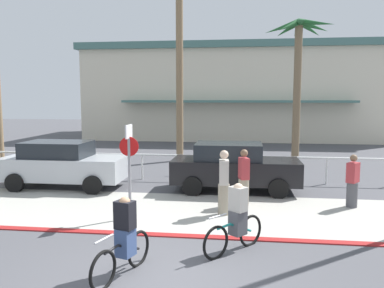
# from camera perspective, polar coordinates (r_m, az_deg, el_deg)

# --- Properties ---
(ground_plane) EXTENTS (80.00, 80.00, 0.00)m
(ground_plane) POSITION_cam_1_polar(r_m,az_deg,el_deg) (17.10, 1.84, -4.30)
(ground_plane) COLOR #4C4C51
(sidewalk_strip) EXTENTS (44.00, 4.00, 0.02)m
(sidewalk_strip) POSITION_cam_1_polar(r_m,az_deg,el_deg) (11.49, -0.93, -9.75)
(sidewalk_strip) COLOR #ADAAA0
(sidewalk_strip) RESTS_ON ground
(curb_paint) EXTENTS (44.00, 0.24, 0.03)m
(curb_paint) POSITION_cam_1_polar(r_m,az_deg,el_deg) (9.62, -2.66, -13.07)
(curb_paint) COLOR maroon
(curb_paint) RESTS_ON ground
(building_backdrop) EXTENTS (24.10, 12.40, 7.33)m
(building_backdrop) POSITION_cam_1_polar(r_m,az_deg,el_deg) (34.20, 6.60, 7.38)
(building_backdrop) COLOR beige
(building_backdrop) RESTS_ON ground
(rail_fence) EXTENTS (23.98, 0.08, 1.04)m
(rail_fence) POSITION_cam_1_polar(r_m,az_deg,el_deg) (15.48, 1.33, -2.29)
(rail_fence) COLOR white
(rail_fence) RESTS_ON ground
(stop_sign_bike_lane) EXTENTS (0.52, 0.56, 2.56)m
(stop_sign_bike_lane) POSITION_cam_1_polar(r_m,az_deg,el_deg) (10.62, -9.07, -1.98)
(stop_sign_bike_lane) COLOR gray
(stop_sign_bike_lane) RESTS_ON ground
(palm_tree_2) EXTENTS (3.70, 3.49, 9.38)m
(palm_tree_2) POSITION_cam_1_polar(r_m,az_deg,el_deg) (20.67, -1.79, 17.26)
(palm_tree_2) COLOR #846B4C
(palm_tree_2) RESTS_ON ground
(palm_tree_3) EXTENTS (3.08, 3.59, 6.95)m
(palm_tree_3) POSITION_cam_1_polar(r_m,az_deg,el_deg) (19.68, 15.20, 12.48)
(palm_tree_3) COLOR #756047
(palm_tree_3) RESTS_ON ground
(car_silver_1) EXTENTS (4.40, 2.02, 1.69)m
(car_silver_1) POSITION_cam_1_polar(r_m,az_deg,el_deg) (15.09, -18.18, -2.76)
(car_silver_1) COLOR #B2B7BC
(car_silver_1) RESTS_ON ground
(car_black_2) EXTENTS (4.40, 2.02, 1.69)m
(car_black_2) POSITION_cam_1_polar(r_m,az_deg,el_deg) (13.89, 6.08, -3.26)
(car_black_2) COLOR black
(car_black_2) RESTS_ON ground
(cyclist_black_0) EXTENTS (0.62, 1.75, 1.50)m
(cyclist_black_0) POSITION_cam_1_polar(r_m,az_deg,el_deg) (7.54, -9.83, -13.34)
(cyclist_black_0) COLOR black
(cyclist_black_0) RESTS_ON ground
(cyclist_teal_1) EXTENTS (1.23, 1.42, 1.50)m
(cyclist_teal_1) POSITION_cam_1_polar(r_m,az_deg,el_deg) (8.59, 6.44, -10.77)
(cyclist_teal_1) COLOR black
(cyclist_teal_1) RESTS_ON ground
(pedestrian_0) EXTENTS (0.39, 0.45, 1.73)m
(pedestrian_0) POSITION_cam_1_polar(r_m,az_deg,el_deg) (12.04, 7.50, -5.16)
(pedestrian_0) COLOR gray
(pedestrian_0) RESTS_ON ground
(pedestrian_1) EXTENTS (0.34, 0.42, 1.83)m
(pedestrian_1) POSITION_cam_1_polar(r_m,az_deg,el_deg) (11.03, 4.63, -5.93)
(pedestrian_1) COLOR gray
(pedestrian_1) RESTS_ON ground
(pedestrian_2) EXTENTS (0.45, 0.48, 1.60)m
(pedestrian_2) POSITION_cam_1_polar(r_m,az_deg,el_deg) (12.68, 22.21, -5.31)
(pedestrian_2) COLOR #4C4C51
(pedestrian_2) RESTS_ON ground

